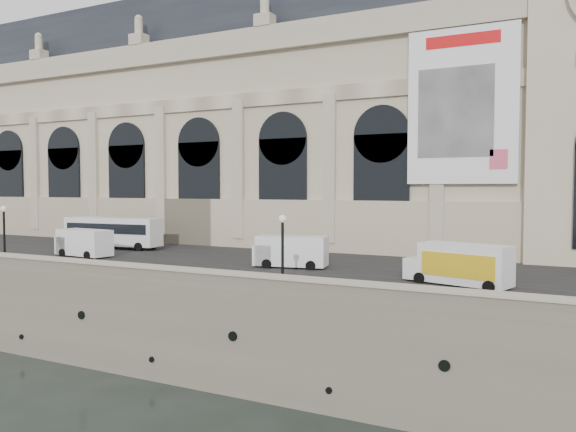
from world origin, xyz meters
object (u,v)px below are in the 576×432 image
object	(u,v)px
van_c	(288,251)
lamp_left	(4,235)
van_b	(82,243)
bus_left	(113,231)
lamp_right	(283,253)
box_truck	(459,265)

from	to	relation	value
van_c	lamp_left	distance (m)	22.90
lamp_left	van_b	bearing A→B (deg)	74.21
van_c	bus_left	bearing A→B (deg)	169.16
bus_left	van_b	distance (m)	6.82
van_b	lamp_right	distance (m)	24.54
box_truck	lamp_left	size ratio (longest dim) A/B	1.47
box_truck	lamp_left	bearing A→B (deg)	-169.80
van_b	box_truck	size ratio (longest dim) A/B	0.83
bus_left	lamp_left	distance (m)	12.71
bus_left	van_c	size ratio (longest dim) A/B	1.85
lamp_left	lamp_right	xyz separation A→B (m)	(25.37, -0.40, -0.08)
van_b	lamp_right	xyz separation A→B (m)	(23.58, -6.75, 1.01)
box_truck	lamp_right	xyz separation A→B (m)	(-9.08, -6.60, 0.93)
van_b	lamp_left	distance (m)	6.68
box_truck	bus_left	bearing A→B (deg)	169.55
bus_left	van_c	xyz separation A→B (m)	(21.92, -4.20, -0.50)
box_truck	lamp_right	size ratio (longest dim) A/B	1.52
lamp_left	lamp_right	world-z (taller)	lamp_left
lamp_right	lamp_left	bearing A→B (deg)	179.09
van_c	box_truck	xyz separation A→B (m)	(13.21, -2.28, 0.07)
bus_left	van_c	world-z (taller)	bus_left
lamp_left	lamp_right	size ratio (longest dim) A/B	1.03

